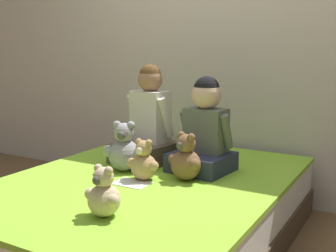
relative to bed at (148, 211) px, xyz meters
name	(u,v)px	position (x,y,z in m)	size (l,w,h in m)	color
ground_plane	(148,242)	(0.00, 0.00, -0.21)	(14.00, 14.00, 0.00)	brown
wall_behind_bed	(222,40)	(0.00, 1.10, 1.04)	(8.00, 0.06, 2.50)	beige
bed	(148,211)	(0.00, 0.00, 0.00)	(1.57, 2.04, 0.42)	#473828
child_on_left	(148,125)	(-0.21, 0.33, 0.46)	(0.42, 0.45, 0.67)	brown
child_on_right	(204,131)	(0.22, 0.33, 0.46)	(0.39, 0.38, 0.60)	#282D47
teddy_bear_held_by_left_child	(124,150)	(-0.21, 0.06, 0.34)	(0.26, 0.20, 0.32)	#939399
teddy_bear_held_by_right_child	(186,160)	(0.22, 0.09, 0.33)	(0.23, 0.18, 0.29)	brown
teddy_bear_between_children	(144,163)	(0.00, -0.04, 0.31)	(0.21, 0.16, 0.25)	tan
teddy_bear_at_foot_of_bed	(104,195)	(0.14, -0.59, 0.31)	(0.20, 0.15, 0.25)	#D1B78E
sign_card	(132,183)	(-0.02, -0.13, 0.21)	(0.21, 0.15, 0.00)	white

